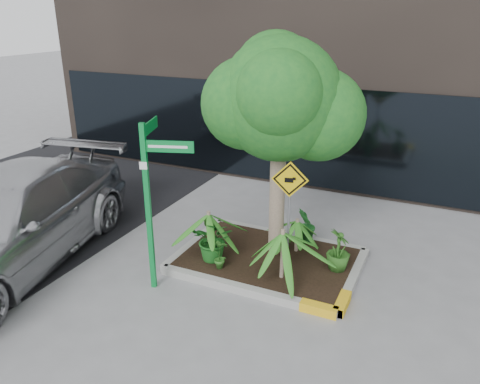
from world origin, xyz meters
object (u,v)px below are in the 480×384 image
at_px(tree, 280,99).
at_px(cattle_sign, 289,199).
at_px(parked_car, 6,222).
at_px(street_sign_post, 151,189).

xyz_separation_m(tree, cattle_sign, (0.45, -0.66, -1.52)).
distance_m(tree, cattle_sign, 1.72).
relative_size(tree, parked_car, 0.71).
bearing_deg(cattle_sign, parked_car, -174.15).
relative_size(tree, cattle_sign, 2.06).
relative_size(tree, street_sign_post, 1.45).
relative_size(parked_car, street_sign_post, 2.05).
bearing_deg(cattle_sign, street_sign_post, -162.25).
bearing_deg(parked_car, cattle_sign, 8.54).
relative_size(street_sign_post, cattle_sign, 1.42).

